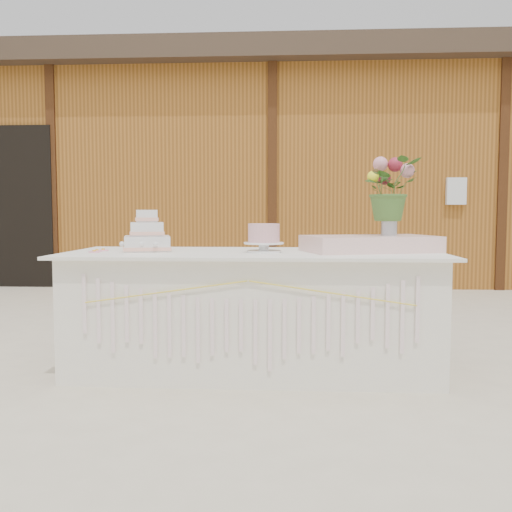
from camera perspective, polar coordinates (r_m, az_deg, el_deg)
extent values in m
plane|color=beige|center=(3.80, -0.27, -11.25)|extent=(80.00, 80.00, 0.00)
cube|color=#985B1F|center=(9.66, 2.01, 7.21)|extent=(12.00, 4.00, 3.00)
cube|color=#382A1F|center=(9.88, 2.03, 16.80)|extent=(12.60, 4.60, 0.30)
cube|color=white|center=(3.71, -0.27, -5.67)|extent=(2.28, 0.88, 0.75)
cube|color=white|center=(3.67, -0.28, 0.27)|extent=(2.40, 1.00, 0.02)
cube|color=silver|center=(3.81, -10.83, 1.23)|extent=(0.35, 0.35, 0.10)
cube|color=#FFB6A1|center=(3.81, -10.82, 0.79)|extent=(0.37, 0.37, 0.02)
cube|color=silver|center=(3.80, -10.85, 2.65)|extent=(0.25, 0.25, 0.09)
cube|color=#FFB6A1|center=(3.80, -10.84, 2.28)|extent=(0.27, 0.27, 0.02)
cube|color=silver|center=(3.80, -10.87, 3.94)|extent=(0.16, 0.16, 0.08)
cube|color=#FFB6A1|center=(3.80, -10.86, 3.63)|extent=(0.18, 0.18, 0.02)
cylinder|color=white|center=(3.60, 0.78, 0.46)|extent=(0.22, 0.22, 0.01)
cylinder|color=white|center=(3.60, 0.78, 0.89)|extent=(0.06, 0.06, 0.04)
cylinder|color=white|center=(3.60, 0.78, 1.30)|extent=(0.25, 0.25, 0.01)
cylinder|color=#D79BA2|center=(3.60, 0.78, 2.32)|extent=(0.20, 0.20, 0.12)
cube|color=beige|center=(3.75, 11.30, 1.21)|extent=(0.91, 0.68, 0.10)
cylinder|color=silver|center=(3.84, 13.17, 3.09)|extent=(0.10, 0.10, 0.14)
imported|color=#3E6628|center=(3.85, 13.24, 7.23)|extent=(0.48, 0.45, 0.41)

